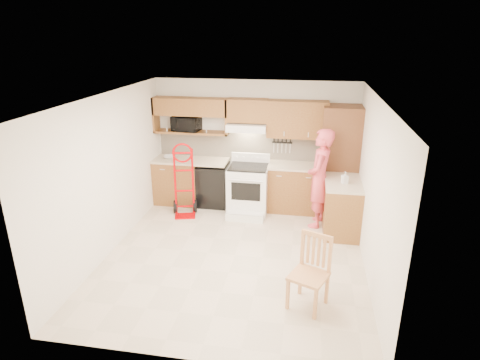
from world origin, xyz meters
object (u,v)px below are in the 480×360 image
(hand_truck, at_px, (184,184))
(dining_chair, at_px, (309,273))
(microwave, at_px, (186,124))
(person, at_px, (319,179))
(range, at_px, (248,186))

(hand_truck, bearing_deg, dining_chair, -60.48)
(microwave, height_order, person, person)
(hand_truck, xyz_separation_m, dining_chair, (2.38, -2.44, -0.16))
(hand_truck, bearing_deg, range, -1.27)
(dining_chair, bearing_deg, hand_truck, 157.48)
(person, relative_size, hand_truck, 1.39)
(person, xyz_separation_m, dining_chair, (-0.14, -2.44, -0.41))
(dining_chair, bearing_deg, person, 109.97)
(microwave, xyz_separation_m, person, (2.65, -0.74, -0.74))
(range, height_order, hand_truck, hand_truck)
(person, distance_m, hand_truck, 2.53)
(microwave, distance_m, hand_truck, 1.24)
(hand_truck, height_order, dining_chair, hand_truck)
(range, bearing_deg, dining_chair, -66.32)
(microwave, relative_size, range, 0.48)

